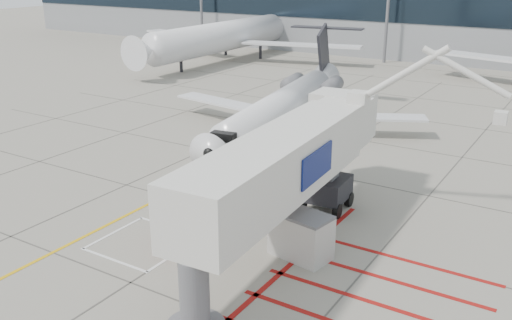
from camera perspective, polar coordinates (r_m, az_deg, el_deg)
The scene contains 9 objects.
ground_plane at distance 27.70m, azimuth -6.66°, elevation -8.41°, with size 260.00×260.00×0.00m, color gray.
regional_jet at distance 41.49m, azimuth 1.52°, elevation 6.52°, with size 21.87×27.58×7.23m, color silver, non-canonical shape.
jet_bridge at distance 25.02m, azimuth 2.12°, elevation -1.82°, with size 9.02×19.04×7.62m, color silver, non-canonical shape.
pushback_tug at distance 27.47m, azimuth -6.71°, elevation -7.04°, with size 2.37×1.48×1.38m, color #AD1410, non-canonical shape.
baggage_cart at distance 28.81m, azimuth 4.29°, elevation -5.96°, with size 1.72×1.09×1.09m, color #4F4F53, non-canonical shape.
ground_power_unit at distance 26.12m, azimuth 4.51°, elevation -7.50°, with size 2.70×1.57×2.14m, color #B9B6B0, non-canonical shape.
cone_nose at distance 33.62m, azimuth -5.35°, elevation -2.72°, with size 0.36×0.36×0.50m, color #E24C0B.
cone_side at distance 34.65m, azimuth 0.15°, elevation -1.89°, with size 0.40×0.40×0.55m, color orange.
bg_aircraft_b at distance 78.74m, azimuth -2.17°, elevation 14.25°, with size 34.80×38.67×11.60m, color silver, non-canonical shape.
Camera 1 is at (15.58, -18.95, 12.86)m, focal length 40.00 mm.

